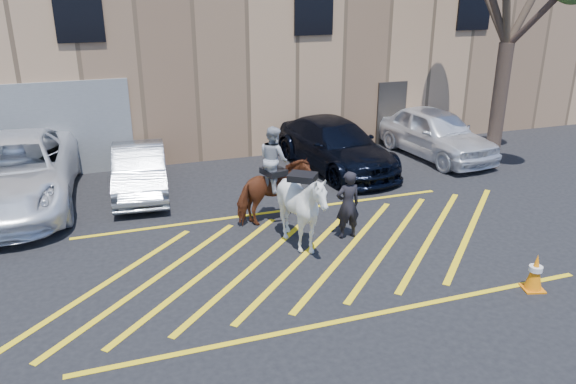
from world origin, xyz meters
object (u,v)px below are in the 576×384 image
object	(u,v)px
mounted_bay	(274,185)
traffic_cone	(535,272)
car_white_suv	(435,133)
handler	(348,205)
saddled_white	(302,209)
car_blue_suv	(335,145)
car_white_pickup	(13,173)
car_silver_sedan	(140,170)

from	to	relation	value
mounted_bay	traffic_cone	size ratio (longest dim) A/B	3.25
car_white_suv	handler	world-z (taller)	car_white_suv
handler	saddled_white	distance (m)	1.19
mounted_bay	saddled_white	bearing A→B (deg)	-85.08
car_blue_suv	traffic_cone	world-z (taller)	car_blue_suv
traffic_cone	saddled_white	bearing A→B (deg)	139.15
car_blue_suv	traffic_cone	xyz separation A→B (m)	(0.64, -7.97, -0.38)
car_blue_suv	traffic_cone	distance (m)	8.01
handler	traffic_cone	size ratio (longest dim) A/B	2.17
car_white_pickup	car_silver_sedan	world-z (taller)	car_white_pickup
car_white_suv	mounted_bay	distance (m)	7.51
car_blue_suv	saddled_white	xyz separation A→B (m)	(-2.90, -4.91, 0.19)
car_blue_suv	handler	world-z (taller)	handler
handler	saddled_white	bearing A→B (deg)	8.71
handler	mounted_bay	xyz separation A→B (m)	(-1.30, 1.37, 0.17)
handler	traffic_cone	world-z (taller)	handler
car_blue_suv	car_white_suv	world-z (taller)	car_white_suv
saddled_white	car_white_pickup	bearing A→B (deg)	142.00
saddled_white	traffic_cone	distance (m)	4.71
car_white_suv	mounted_bay	xyz separation A→B (m)	(-6.67, -3.45, 0.16)
car_silver_sedan	mounted_bay	world-z (taller)	mounted_bay
car_white_suv	mounted_bay	size ratio (longest dim) A/B	1.98
car_blue_suv	traffic_cone	size ratio (longest dim) A/B	7.02
car_white_pickup	traffic_cone	bearing A→B (deg)	-36.56
car_white_suv	mounted_bay	world-z (taller)	mounted_bay
car_silver_sedan	car_blue_suv	bearing A→B (deg)	7.20
car_blue_suv	saddled_white	distance (m)	5.71
car_silver_sedan	traffic_cone	world-z (taller)	car_silver_sedan
car_silver_sedan	handler	bearing A→B (deg)	-42.19
mounted_bay	traffic_cone	bearing A→B (deg)	-51.60
car_silver_sedan	traffic_cone	xyz separation A→B (m)	(6.53, -7.72, -0.29)
car_white_pickup	handler	world-z (taller)	car_white_pickup
car_white_pickup	car_white_suv	distance (m)	12.66
car_white_pickup	handler	bearing A→B (deg)	-29.61
car_white_pickup	car_white_suv	xyz separation A→B (m)	(12.66, 0.24, -0.09)
handler	car_silver_sedan	bearing A→B (deg)	-48.34
car_silver_sedan	car_white_suv	distance (m)	9.53
car_silver_sedan	traffic_cone	distance (m)	10.12
car_silver_sedan	car_blue_suv	distance (m)	5.90
car_silver_sedan	saddled_white	bearing A→B (deg)	-52.53
mounted_bay	car_silver_sedan	bearing A→B (deg)	132.82
car_white_pickup	mounted_bay	world-z (taller)	mounted_bay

